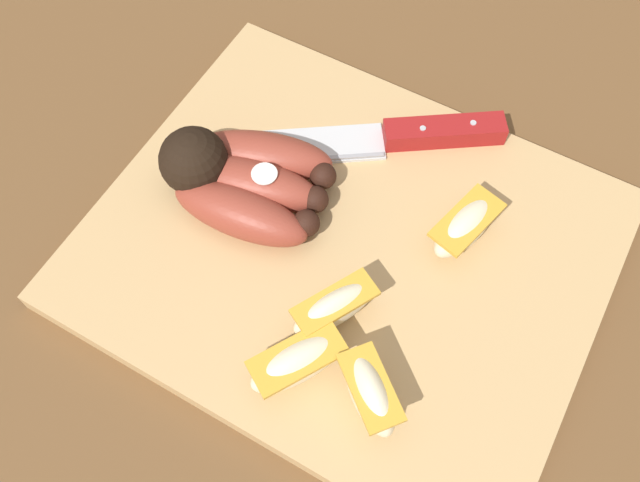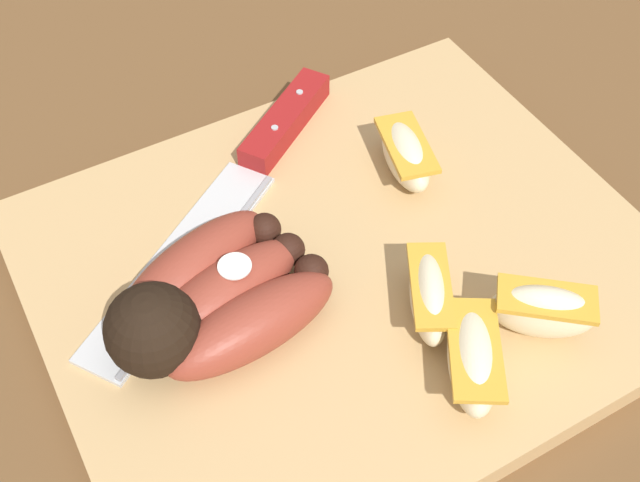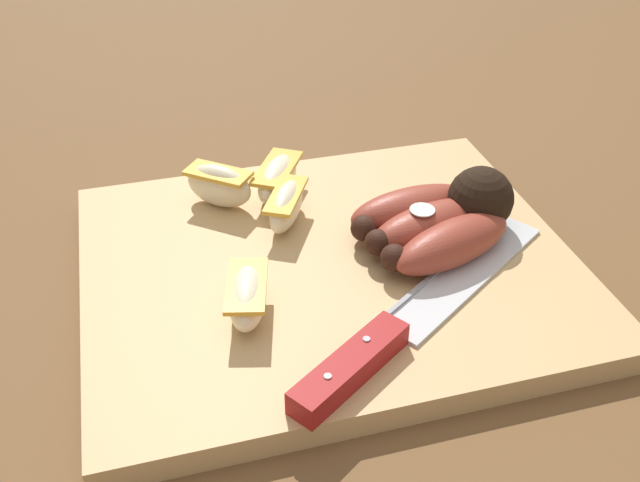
{
  "view_description": "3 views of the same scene",
  "coord_description": "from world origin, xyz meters",
  "px_view_note": "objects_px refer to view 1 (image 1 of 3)",
  "views": [
    {
      "loc": [
        -0.1,
        0.21,
        0.48
      ],
      "look_at": [
        0.02,
        -0.0,
        0.04
      ],
      "focal_mm": 38.43,
      "sensor_mm": 36.0,
      "label": 1
    },
    {
      "loc": [
        0.18,
        0.24,
        0.42
      ],
      "look_at": [
        0.02,
        -0.03,
        0.03
      ],
      "focal_mm": 44.52,
      "sensor_mm": 36.0,
      "label": 2
    },
    {
      "loc": [
        -0.12,
        -0.46,
        0.37
      ],
      "look_at": [
        0.0,
        -0.01,
        0.04
      ],
      "focal_mm": 41.06,
      "sensor_mm": 36.0,
      "label": 3
    }
  ],
  "objects_px": {
    "apple_wedge_extra": "(370,392)",
    "apple_wedge_near": "(335,307)",
    "banana_bunch": "(241,179)",
    "apple_wedge_middle": "(298,362)",
    "chefs_knife": "(386,138)",
    "apple_wedge_far": "(465,226)"
  },
  "relations": [
    {
      "from": "apple_wedge_far",
      "to": "apple_wedge_extra",
      "type": "height_order",
      "value": "apple_wedge_extra"
    },
    {
      "from": "apple_wedge_near",
      "to": "apple_wedge_middle",
      "type": "distance_m",
      "value": 0.05
    },
    {
      "from": "apple_wedge_middle",
      "to": "apple_wedge_extra",
      "type": "relative_size",
      "value": 1.19
    },
    {
      "from": "chefs_knife",
      "to": "apple_wedge_near",
      "type": "bearing_deg",
      "value": 103.64
    },
    {
      "from": "apple_wedge_middle",
      "to": "banana_bunch",
      "type": "bearing_deg",
      "value": -43.0
    },
    {
      "from": "banana_bunch",
      "to": "apple_wedge_near",
      "type": "xyz_separation_m",
      "value": [
        -0.11,
        0.06,
        -0.0
      ]
    },
    {
      "from": "banana_bunch",
      "to": "apple_wedge_near",
      "type": "distance_m",
      "value": 0.13
    },
    {
      "from": "apple_wedge_middle",
      "to": "apple_wedge_extra",
      "type": "distance_m",
      "value": 0.05
    },
    {
      "from": "banana_bunch",
      "to": "apple_wedge_middle",
      "type": "distance_m",
      "value": 0.15
    },
    {
      "from": "chefs_knife",
      "to": "apple_wedge_near",
      "type": "xyz_separation_m",
      "value": [
        -0.04,
        0.16,
        0.01
      ]
    },
    {
      "from": "apple_wedge_near",
      "to": "banana_bunch",
      "type": "bearing_deg",
      "value": -26.68
    },
    {
      "from": "chefs_knife",
      "to": "banana_bunch",
      "type": "bearing_deg",
      "value": 52.44
    },
    {
      "from": "apple_wedge_far",
      "to": "apple_wedge_extra",
      "type": "distance_m",
      "value": 0.15
    },
    {
      "from": "banana_bunch",
      "to": "apple_wedge_middle",
      "type": "xyz_separation_m",
      "value": [
        -0.11,
        0.1,
        -0.0
      ]
    },
    {
      "from": "chefs_knife",
      "to": "apple_wedge_extra",
      "type": "relative_size",
      "value": 3.94
    },
    {
      "from": "apple_wedge_middle",
      "to": "apple_wedge_far",
      "type": "xyz_separation_m",
      "value": [
        -0.06,
        -0.15,
        -0.0
      ]
    },
    {
      "from": "apple_wedge_far",
      "to": "apple_wedge_extra",
      "type": "xyz_separation_m",
      "value": [
        0.0,
        0.15,
        0.0
      ]
    },
    {
      "from": "banana_bunch",
      "to": "apple_wedge_middle",
      "type": "relative_size",
      "value": 1.84
    },
    {
      "from": "banana_bunch",
      "to": "chefs_knife",
      "type": "bearing_deg",
      "value": -127.56
    },
    {
      "from": "apple_wedge_extra",
      "to": "apple_wedge_near",
      "type": "bearing_deg",
      "value": -40.71
    },
    {
      "from": "apple_wedge_extra",
      "to": "banana_bunch",
      "type": "bearing_deg",
      "value": -31.39
    },
    {
      "from": "apple_wedge_middle",
      "to": "apple_wedge_extra",
      "type": "xyz_separation_m",
      "value": [
        -0.05,
        -0.0,
        0.0
      ]
    }
  ]
}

